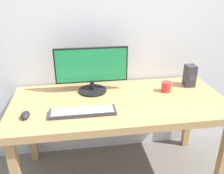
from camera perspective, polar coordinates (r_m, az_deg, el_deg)
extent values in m
plane|color=slate|center=(2.38, 1.51, -19.58)|extent=(6.00, 6.00, 0.00)
cube|color=tan|center=(1.95, 1.74, -3.88)|extent=(1.71, 0.78, 0.06)
cube|color=tan|center=(2.18, 24.64, -14.86)|extent=(0.06, 0.06, 0.70)
cube|color=tan|center=(2.44, -18.49, -9.37)|extent=(0.06, 0.06, 0.70)
cube|color=tan|center=(2.63, 17.48, -6.55)|extent=(0.06, 0.06, 0.70)
cylinder|color=black|center=(2.09, -4.60, -0.81)|extent=(0.24, 0.24, 0.02)
cylinder|color=black|center=(2.07, -4.65, 0.43)|extent=(0.04, 0.04, 0.08)
cube|color=black|center=(2.01, -4.84, 5.18)|extent=(0.60, 0.02, 0.30)
cube|color=#1E8C4C|center=(2.00, -4.81, 5.05)|extent=(0.58, 0.01, 0.27)
cube|color=#333338|center=(1.76, -6.91, -5.87)|extent=(0.48, 0.13, 0.03)
cube|color=silver|center=(1.75, -6.93, -5.47)|extent=(0.44, 0.10, 0.00)
ellipsoid|color=#232328|center=(1.80, -19.70, -6.21)|extent=(0.06, 0.10, 0.04)
cube|color=#333338|center=(2.26, 17.80, 2.56)|extent=(0.09, 0.10, 0.19)
cylinder|color=#3F3F44|center=(2.22, 18.34, 2.08)|extent=(0.06, 0.00, 0.06)
cylinder|color=red|center=(2.12, 12.62, 0.07)|extent=(0.08, 0.08, 0.09)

